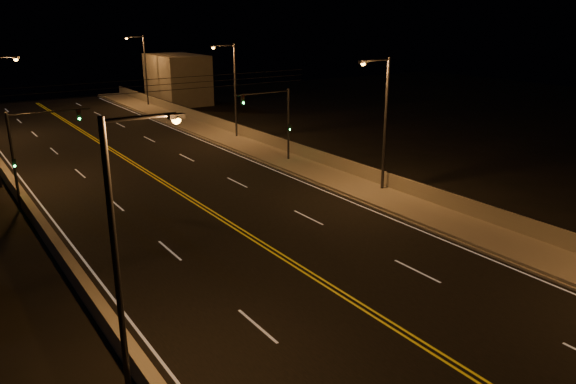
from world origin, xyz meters
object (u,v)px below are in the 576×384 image
streetlight_1 (383,117)px  traffic_signal_left (29,147)px  streetlight_2 (233,85)px  traffic_signal_right (278,117)px  streetlight_4 (123,245)px  streetlight_3 (143,66)px

streetlight_1 → traffic_signal_left: size_ratio=1.50×
streetlight_2 → traffic_signal_right: 10.66m
streetlight_2 → streetlight_4: same height
streetlight_3 → streetlight_4: same height
traffic_signal_left → traffic_signal_right: bearing=0.0°
streetlight_4 → streetlight_1: bearing=28.8°
streetlight_2 → traffic_signal_left: size_ratio=1.50×
traffic_signal_left → streetlight_4: bearing=-92.9°
streetlight_4 → traffic_signal_left: 22.38m
streetlight_1 → streetlight_3: bearing=90.0°
streetlight_1 → streetlight_3: size_ratio=1.00×
streetlight_4 → traffic_signal_left: (1.12, 22.31, -1.44)m
streetlight_3 → traffic_signal_left: bearing=-120.2°
streetlight_4 → traffic_signal_right: size_ratio=1.50×
traffic_signal_right → traffic_signal_left: bearing=180.0°
streetlight_3 → streetlight_2: bearing=-90.0°
streetlight_4 → traffic_signal_right: 29.95m
streetlight_4 → traffic_signal_right: (19.93, 22.31, -1.44)m
streetlight_3 → traffic_signal_right: bearing=-92.5°
streetlight_2 → streetlight_4: bearing=-123.2°
streetlight_2 → streetlight_4: (-21.45, -32.76, 0.00)m
streetlight_2 → streetlight_4: size_ratio=1.00×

